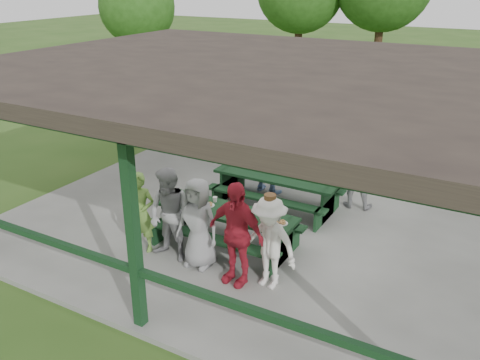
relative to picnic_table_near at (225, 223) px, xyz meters
The scene contains 17 objects.
ground 1.34m from the picnic_table_near, 85.42° to the left, with size 90.00×90.00×0.00m, color #2C4E18.
concrete_slab 1.31m from the picnic_table_near, 85.42° to the left, with size 10.00×8.00×0.10m, color slate.
pavilion_structure 2.86m from the picnic_table_near, 85.42° to the left, with size 10.60×8.60×3.24m.
picnic_table_near is the anchor object (origin of this frame).
picnic_table_far 2.00m from the picnic_table_near, 87.54° to the left, with size 2.74×1.39×0.75m.
table_setting 0.31m from the picnic_table_near, 52.10° to the left, with size 2.43×0.45×0.10m.
contestant_green 1.57m from the picnic_table_near, 144.90° to the right, with size 0.56×0.36×1.52m, color olive.
contestant_grey_left 1.13m from the picnic_table_near, 124.57° to the right, with size 0.84×0.65×1.73m, color gray.
contestant_grey_mid 0.89m from the picnic_table_near, 93.92° to the right, with size 0.80×0.52×1.63m, color gray.
contestant_red 1.28m from the picnic_table_near, 50.96° to the right, with size 1.05×0.44×1.79m, color #AC1E2F.
contestant_white_fedora 1.55m from the picnic_table_near, 31.55° to the right, with size 1.09×0.71×1.64m.
spectator_lblue 2.78m from the picnic_table_near, 99.35° to the left, with size 1.53×0.49×1.65m, color #9BBDEF.
spectator_blue 3.79m from the picnic_table_near, 110.62° to the left, with size 0.59×0.39×1.63m, color #4167A9.
spectator_grey 3.33m from the picnic_table_near, 61.81° to the left, with size 0.82×0.64×1.70m, color gray.
pickup_truck 11.37m from the picnic_table_near, 75.43° to the left, with size 2.22×4.82×1.34m, color silver.
farm_trailer 8.78m from the picnic_table_near, 110.37° to the left, with size 3.45×2.05×1.20m.
tree_edge_left 15.89m from the picnic_table_near, 135.19° to the left, with size 3.32×3.32×5.19m.
Camera 1 is at (4.29, -8.44, 4.91)m, focal length 38.00 mm.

